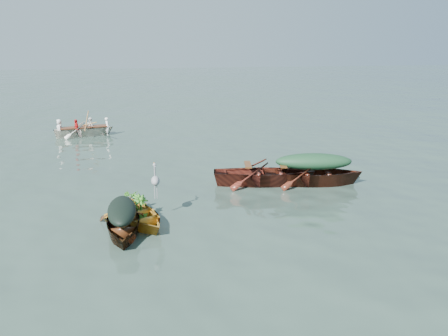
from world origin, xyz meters
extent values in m
plane|color=#32463C|center=(0.00, 0.00, 0.00)|extent=(140.00, 140.00, 0.00)
imported|color=#B57F23|center=(-2.75, -0.91, 0.00)|extent=(2.31, 3.18, 0.77)
imported|color=#4A2811|center=(-3.12, -1.39, 0.00)|extent=(1.23, 3.28, 0.79)
imported|color=#541D13|center=(2.78, 1.12, 0.00)|extent=(4.59, 2.21, 1.03)
imported|color=#5D2117|center=(1.27, 1.42, 0.00)|extent=(4.70, 2.22, 1.06)
imported|color=white|center=(-5.14, 10.45, 0.00)|extent=(4.04, 1.85, 0.91)
ellipsoid|color=black|center=(-3.12, -1.39, 0.60)|extent=(0.68, 1.80, 0.40)
ellipsoid|color=#183B25|center=(2.78, 1.12, 0.77)|extent=(2.52, 1.22, 0.52)
imported|color=#31751E|center=(-2.95, -0.39, 0.69)|extent=(1.00, 1.10, 0.60)
imported|color=white|center=(-5.14, 10.45, 0.83)|extent=(2.87, 1.53, 0.76)
camera|label=1|loc=(-2.69, -11.35, 4.36)|focal=35.00mm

